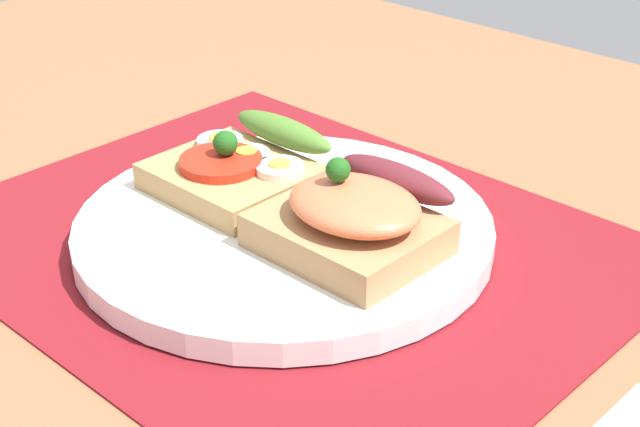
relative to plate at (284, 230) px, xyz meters
The scene contains 5 objects.
ground_plane 2.64cm from the plate, ahead, with size 120.00×90.00×3.20cm, color #935D3C.
placemat 0.89cm from the plate, ahead, with size 40.14×32.30×0.30cm, color maroon.
plate is the anchor object (origin of this frame).
sandwich_egg_tomato 5.77cm from the plate, 165.21° to the left, with size 9.50×9.81×3.88cm.
sandwich_salmon 5.99cm from the plate, ahead, with size 9.67×9.48×5.44cm.
Camera 1 is at (36.44, -35.38, 29.46)cm, focal length 54.16 mm.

